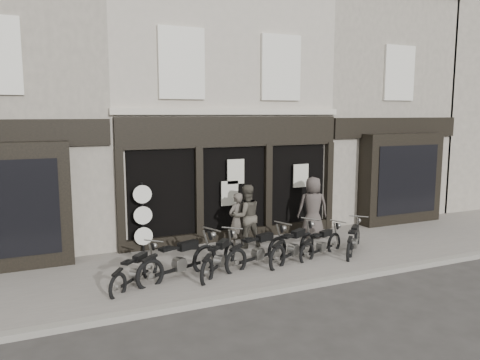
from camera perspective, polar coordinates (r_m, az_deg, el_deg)
name	(u,v)px	position (r m, az deg, el deg)	size (l,w,h in m)	color
ground_plane	(280,271)	(12.20, 4.84, -11.01)	(90.00, 90.00, 0.00)	#2D2B28
pavement	(264,259)	(12.94, 2.90, -9.59)	(30.00, 4.20, 0.12)	#6A645D
kerb	(306,285)	(11.17, 8.02, -12.55)	(30.00, 0.25, 0.13)	gray
central_building	(201,111)	(16.98, -4.83, 8.37)	(7.30, 6.22, 8.34)	#B4A99A
neighbour_left	(3,112)	(15.99, -26.97, 7.41)	(5.60, 6.73, 8.34)	#9D9384
neighbour_right	(347,112)	(19.96, 12.88, 8.04)	(5.60, 6.73, 8.34)	#9D9384
motorcycle_0	(136,274)	(11.12, -12.62, -11.07)	(1.52, 1.57, 0.94)	black
motorcycle_1	(180,263)	(11.40, -7.37, -10.05)	(2.26, 1.15, 1.14)	black
motorcycle_2	(219,260)	(11.69, -2.55, -9.75)	(1.65, 1.72, 1.03)	black
motorcycle_3	(258,253)	(12.22, 2.24, -8.86)	(2.15, 1.07, 1.08)	black
motorcycle_4	(293,249)	(12.63, 6.52, -8.33)	(2.05, 1.37, 1.08)	black
motorcycle_5	(321,246)	(13.18, 9.90, -7.94)	(1.86, 1.03, 0.95)	black
motorcycle_6	(354,242)	(13.67, 13.67, -7.41)	(1.63, 1.60, 0.98)	black
man_left	(237,220)	(13.64, -0.37, -4.89)	(0.59, 0.38, 1.61)	#4D473F
man_centre	(246,216)	(13.62, 0.75, -4.41)	(0.89, 0.70, 1.84)	#48443A
man_right	(313,207)	(14.83, 8.87, -3.31)	(0.94, 0.61, 1.93)	#433C38
advert_sign_post	(143,221)	(13.35, -11.75, -4.91)	(0.51, 0.33, 2.10)	black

